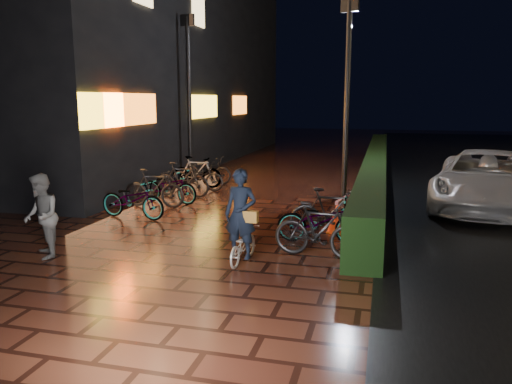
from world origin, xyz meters
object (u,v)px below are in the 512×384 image
(bystander_person, at_px, (41,216))
(cart_assembly, at_px, (365,195))
(traffic_barrier, at_px, (346,211))
(cyclist, at_px, (242,228))
(van, at_px, (487,180))

(bystander_person, height_order, cart_assembly, bystander_person)
(bystander_person, height_order, traffic_barrier, bystander_person)
(cart_assembly, bearing_deg, bystander_person, -137.25)
(bystander_person, relative_size, cyclist, 0.92)
(bystander_person, xyz_separation_m, van, (8.67, 6.60, -0.01))
(cyclist, xyz_separation_m, cart_assembly, (1.95, 4.52, -0.14))
(traffic_barrier, bearing_deg, bystander_person, -143.85)
(cart_assembly, bearing_deg, cyclist, -113.30)
(bystander_person, relative_size, cart_assembly, 1.63)
(bystander_person, bearing_deg, cyclist, 59.76)
(cyclist, relative_size, traffic_barrier, 0.98)
(bystander_person, bearing_deg, van, 87.19)
(cyclist, height_order, cart_assembly, cyclist)
(bystander_person, xyz_separation_m, traffic_barrier, (5.21, 3.81, -0.43))
(van, relative_size, cart_assembly, 5.72)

